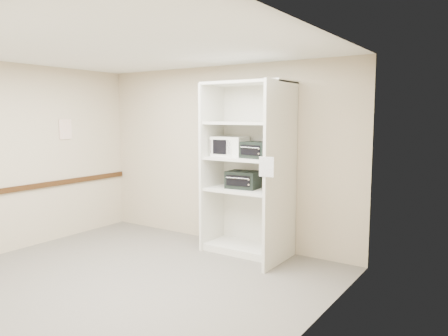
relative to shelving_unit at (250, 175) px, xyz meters
The scene contains 12 objects.
floor 2.15m from the shelving_unit, 111.36° to the right, with size 4.50×4.00×0.01m, color #5F5950.
ceiling 2.41m from the shelving_unit, 111.36° to the right, with size 4.50×4.00×0.01m, color white.
wall_back 0.76m from the shelving_unit, 155.96° to the left, with size 4.50×0.02×2.70m, color tan.
wall_left 3.38m from the shelving_unit, 149.71° to the right, with size 0.02×4.00×2.70m, color tan.
wall_right 2.34m from the shelving_unit, 47.07° to the right, with size 0.02×4.00×2.70m, color tan.
shelving_unit is the anchor object (origin of this frame).
microwave 0.53m from the shelving_unit, behind, with size 0.47×0.36×0.28m, color white.
toaster_oven_upper 0.37m from the shelving_unit, ahead, with size 0.39×0.30×0.23m, color black.
toaster_oven_lower 0.17m from the shelving_unit, 164.33° to the left, with size 0.44×0.33×0.25m, color black.
paper_sign 0.89m from the shelving_unit, 46.89° to the right, with size 0.19×0.01×0.24m, color white.
chair_rail 3.37m from the shelving_unit, 149.52° to the right, with size 0.04×3.98×0.08m, color #341C0A.
wall_poster 3.09m from the shelving_unit, 163.38° to the right, with size 0.01×0.22×0.31m, color white.
Camera 1 is at (3.73, -3.54, 1.94)m, focal length 35.00 mm.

